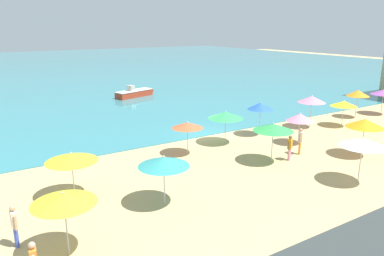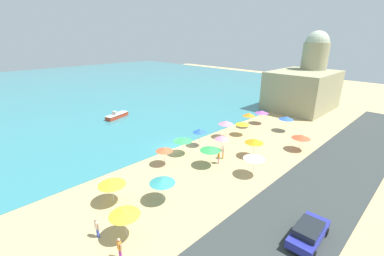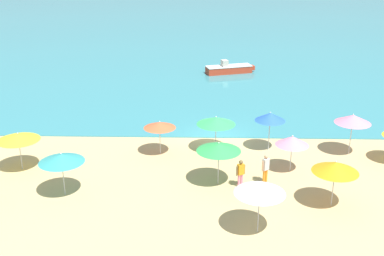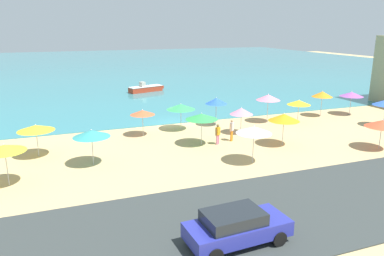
{
  "view_description": "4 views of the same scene",
  "coord_description": "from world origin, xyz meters",
  "px_view_note": "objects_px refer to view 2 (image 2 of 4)",
  "views": [
    {
      "loc": [
        -15.79,
        -22.57,
        8.16
      ],
      "look_at": [
        -3.81,
        -3.58,
        2.0
      ],
      "focal_mm": 35.0,
      "sensor_mm": 36.0,
      "label": 1
    },
    {
      "loc": [
        -20.69,
        -24.54,
        14.58
      ],
      "look_at": [
        5.61,
        1.88,
        1.11
      ],
      "focal_mm": 24.0,
      "sensor_mm": 36.0,
      "label": 2
    },
    {
      "loc": [
        -0.88,
        -30.89,
        12.56
      ],
      "look_at": [
        -1.65,
        -1.37,
        1.25
      ],
      "focal_mm": 45.0,
      "sensor_mm": 36.0,
      "label": 3
    },
    {
      "loc": [
        -10.39,
        -32.1,
        8.83
      ],
      "look_at": [
        -0.38,
        -5.64,
        1.08
      ],
      "focal_mm": 35.0,
      "sensor_mm": 36.0,
      "label": 4
    }
  ],
  "objects_px": {
    "beach_umbrella_7": "(112,183)",
    "beach_umbrella_9": "(242,123)",
    "beach_umbrella_6": "(200,131)",
    "bather_1": "(97,227)",
    "beach_umbrella_4": "(301,137)",
    "bather_0": "(223,151)",
    "beach_umbrella_1": "(183,139)",
    "beach_umbrella_0": "(249,114)",
    "beach_umbrella_14": "(162,181)",
    "beach_umbrella_3": "(222,137)",
    "bather_3": "(219,157)",
    "beach_umbrella_2": "(124,213)",
    "bather_2": "(120,247)",
    "harbor_fortress": "(305,84)",
    "parked_car_0": "(309,232)",
    "beach_umbrella_15": "(254,157)",
    "beach_umbrella_12": "(254,141)",
    "beach_umbrella_13": "(286,118)",
    "beach_umbrella_5": "(226,123)",
    "beach_umbrella_10": "(164,149)",
    "skiff_nearshore": "(117,116)",
    "beach_umbrella_11": "(262,112)",
    "beach_umbrella_8": "(210,149)"
  },
  "relations": [
    {
      "from": "beach_umbrella_7",
      "to": "beach_umbrella_9",
      "type": "height_order",
      "value": "beach_umbrella_7"
    },
    {
      "from": "beach_umbrella_6",
      "to": "bather_1",
      "type": "bearing_deg",
      "value": -160.47
    },
    {
      "from": "beach_umbrella_4",
      "to": "bather_0",
      "type": "relative_size",
      "value": 1.39
    },
    {
      "from": "beach_umbrella_1",
      "to": "beach_umbrella_7",
      "type": "bearing_deg",
      "value": -165.06
    },
    {
      "from": "beach_umbrella_0",
      "to": "beach_umbrella_14",
      "type": "bearing_deg",
      "value": -165.58
    },
    {
      "from": "beach_umbrella_3",
      "to": "bather_1",
      "type": "bearing_deg",
      "value": -170.13
    },
    {
      "from": "bather_3",
      "to": "beach_umbrella_2",
      "type": "bearing_deg",
      "value": -168.97
    },
    {
      "from": "bather_2",
      "to": "harbor_fortress",
      "type": "height_order",
      "value": "harbor_fortress"
    },
    {
      "from": "bather_1",
      "to": "beach_umbrella_2",
      "type": "bearing_deg",
      "value": -45.88
    },
    {
      "from": "harbor_fortress",
      "to": "beach_umbrella_3",
      "type": "bearing_deg",
      "value": -176.66
    },
    {
      "from": "parked_car_0",
      "to": "beach_umbrella_4",
      "type": "bearing_deg",
      "value": 25.49
    },
    {
      "from": "beach_umbrella_7",
      "to": "beach_umbrella_15",
      "type": "relative_size",
      "value": 0.97
    },
    {
      "from": "parked_car_0",
      "to": "beach_umbrella_6",
      "type": "bearing_deg",
      "value": 68.24
    },
    {
      "from": "beach_umbrella_12",
      "to": "harbor_fortress",
      "type": "height_order",
      "value": "harbor_fortress"
    },
    {
      "from": "beach_umbrella_1",
      "to": "beach_umbrella_15",
      "type": "relative_size",
      "value": 0.97
    },
    {
      "from": "beach_umbrella_13",
      "to": "bather_3",
      "type": "height_order",
      "value": "beach_umbrella_13"
    },
    {
      "from": "beach_umbrella_0",
      "to": "beach_umbrella_12",
      "type": "height_order",
      "value": "beach_umbrella_0"
    },
    {
      "from": "beach_umbrella_5",
      "to": "bather_0",
      "type": "xyz_separation_m",
      "value": [
        -5.85,
        -4.21,
        -1.39
      ]
    },
    {
      "from": "beach_umbrella_7",
      "to": "beach_umbrella_15",
      "type": "xyz_separation_m",
      "value": [
        13.35,
        -6.36,
        0.2
      ]
    },
    {
      "from": "bather_1",
      "to": "bather_3",
      "type": "xyz_separation_m",
      "value": [
        15.88,
        1.21,
        -0.06
      ]
    },
    {
      "from": "beach_umbrella_3",
      "to": "beach_umbrella_10",
      "type": "bearing_deg",
      "value": 164.05
    },
    {
      "from": "bather_1",
      "to": "bather_3",
      "type": "height_order",
      "value": "bather_1"
    },
    {
      "from": "beach_umbrella_5",
      "to": "beach_umbrella_15",
      "type": "distance_m",
      "value": 11.35
    },
    {
      "from": "beach_umbrella_12",
      "to": "skiff_nearshore",
      "type": "height_order",
      "value": "beach_umbrella_12"
    },
    {
      "from": "beach_umbrella_4",
      "to": "beach_umbrella_10",
      "type": "relative_size",
      "value": 1.09
    },
    {
      "from": "beach_umbrella_6",
      "to": "bather_2",
      "type": "distance_m",
      "value": 20.3
    },
    {
      "from": "beach_umbrella_11",
      "to": "beach_umbrella_14",
      "type": "distance_m",
      "value": 26.83
    },
    {
      "from": "beach_umbrella_7",
      "to": "parked_car_0",
      "type": "bearing_deg",
      "value": -61.68
    },
    {
      "from": "beach_umbrella_8",
      "to": "beach_umbrella_13",
      "type": "bearing_deg",
      "value": -2.43
    },
    {
      "from": "beach_umbrella_3",
      "to": "beach_umbrella_5",
      "type": "height_order",
      "value": "beach_umbrella_5"
    },
    {
      "from": "beach_umbrella_11",
      "to": "beach_umbrella_13",
      "type": "bearing_deg",
      "value": -96.48
    },
    {
      "from": "beach_umbrella_7",
      "to": "beach_umbrella_8",
      "type": "xyz_separation_m",
      "value": [
        11.63,
        -1.58,
        0.16
      ]
    },
    {
      "from": "beach_umbrella_15",
      "to": "bather_0",
      "type": "height_order",
      "value": "beach_umbrella_15"
    },
    {
      "from": "beach_umbrella_2",
      "to": "parked_car_0",
      "type": "bearing_deg",
      "value": -46.63
    },
    {
      "from": "beach_umbrella_8",
      "to": "beach_umbrella_9",
      "type": "bearing_deg",
      "value": 16.0
    },
    {
      "from": "beach_umbrella_0",
      "to": "bather_2",
      "type": "relative_size",
      "value": 1.48
    },
    {
      "from": "beach_umbrella_5",
      "to": "beach_umbrella_14",
      "type": "relative_size",
      "value": 1.12
    },
    {
      "from": "beach_umbrella_0",
      "to": "beach_umbrella_8",
      "type": "bearing_deg",
      "value": -163.13
    },
    {
      "from": "beach_umbrella_14",
      "to": "bather_1",
      "type": "relative_size",
      "value": 1.42
    },
    {
      "from": "beach_umbrella_12",
      "to": "beach_umbrella_13",
      "type": "height_order",
      "value": "same"
    },
    {
      "from": "beach_umbrella_6",
      "to": "beach_umbrella_8",
      "type": "xyz_separation_m",
      "value": [
        -3.4,
        -4.89,
        -0.05
      ]
    },
    {
      "from": "beach_umbrella_7",
      "to": "parked_car_0",
      "type": "height_order",
      "value": "beach_umbrella_7"
    },
    {
      "from": "beach_umbrella_7",
      "to": "beach_umbrella_4",
      "type": "bearing_deg",
      "value": -16.81
    },
    {
      "from": "beach_umbrella_2",
      "to": "beach_umbrella_11",
      "type": "distance_m",
      "value": 31.97
    },
    {
      "from": "beach_umbrella_6",
      "to": "beach_umbrella_15",
      "type": "distance_m",
      "value": 9.82
    },
    {
      "from": "beach_umbrella_1",
      "to": "beach_umbrella_11",
      "type": "relative_size",
      "value": 1.02
    },
    {
      "from": "bather_1",
      "to": "beach_umbrella_3",
      "type": "bearing_deg",
      "value": 9.87
    },
    {
      "from": "beach_umbrella_1",
      "to": "beach_umbrella_5",
      "type": "relative_size",
      "value": 0.92
    },
    {
      "from": "beach_umbrella_8",
      "to": "beach_umbrella_9",
      "type": "xyz_separation_m",
      "value": [
        11.08,
        3.18,
        -0.31
      ]
    },
    {
      "from": "bather_2",
      "to": "harbor_fortress",
      "type": "distance_m",
      "value": 49.16
    }
  ]
}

